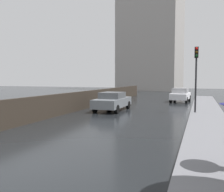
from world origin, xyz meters
name	(u,v)px	position (x,y,z in m)	size (l,w,h in m)	color
ground	(17,171)	(0.00, 0.00, 0.00)	(120.00, 120.00, 0.00)	black
car_white_near_kerb	(180,95)	(2.64, 21.68, 0.77)	(2.02, 4.01, 1.49)	silver
car_grey_mid_road	(112,101)	(-1.81, 12.62, 0.74)	(1.93, 4.52, 1.44)	slate
traffic_light	(196,67)	(4.31, 12.68, 3.27)	(0.26, 0.39, 4.53)	black
distant_tower	(150,10)	(-5.64, 46.51, 16.86)	(13.71, 9.49, 36.48)	#9E9993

